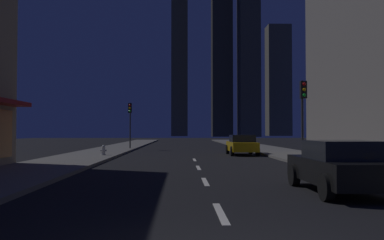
# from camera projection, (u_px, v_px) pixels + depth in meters

# --- Properties ---
(ground_plane) EXTENTS (78.00, 136.00, 0.10)m
(ground_plane) POSITION_uv_depth(u_px,v_px,m) (190.00, 150.00, 37.11)
(ground_plane) COLOR black
(sidewalk_right) EXTENTS (4.00, 76.00, 0.15)m
(sidewalk_right) POSITION_uv_depth(u_px,v_px,m) (265.00, 149.00, 37.32)
(sidewalk_right) COLOR #605E59
(sidewalk_right) RESTS_ON ground
(sidewalk_left) EXTENTS (4.00, 76.00, 0.15)m
(sidewalk_left) POSITION_uv_depth(u_px,v_px,m) (113.00, 149.00, 36.92)
(sidewalk_left) COLOR #605E59
(sidewalk_left) RESTS_ON ground
(lane_marking_center) EXTENTS (0.16, 23.00, 0.01)m
(lane_marking_center) POSITION_uv_depth(u_px,v_px,m) (205.00, 182.00, 13.53)
(lane_marking_center) COLOR silver
(lane_marking_center) RESTS_ON ground
(skyscraper_distant_tall) EXTENTS (5.88, 8.61, 69.01)m
(skyscraper_distant_tall) POSITION_uv_depth(u_px,v_px,m) (179.00, 43.00, 148.48)
(skyscraper_distant_tall) COLOR #4C4839
(skyscraper_distant_tall) RESTS_ON ground
(skyscraper_distant_mid) EXTENTS (6.54, 6.19, 67.34)m
(skyscraper_distant_mid) POSITION_uv_depth(u_px,v_px,m) (222.00, 34.00, 131.57)
(skyscraper_distant_mid) COLOR #343127
(skyscraper_distant_mid) RESTS_ON ground
(skyscraper_distant_short) EXTENTS (6.38, 8.79, 76.10)m
(skyscraper_distant_short) POSITION_uv_depth(u_px,v_px,m) (248.00, 19.00, 130.24)
(skyscraper_distant_short) COLOR #484536
(skyscraper_distant_short) RESTS_ON ground
(skyscraper_distant_slender) EXTENTS (8.81, 7.37, 42.46)m
(skyscraper_distant_slender) POSITION_uv_depth(u_px,v_px,m) (278.00, 81.00, 155.08)
(skyscraper_distant_slender) COLOR #5B5744
(skyscraper_distant_slender) RESTS_ON ground
(car_parked_near) EXTENTS (1.98, 4.24, 1.45)m
(car_parked_near) POSITION_uv_depth(u_px,v_px,m) (340.00, 166.00, 11.17)
(car_parked_near) COLOR black
(car_parked_near) RESTS_ON ground
(car_parked_far) EXTENTS (1.98, 4.24, 1.45)m
(car_parked_far) POSITION_uv_depth(u_px,v_px,m) (242.00, 145.00, 29.05)
(car_parked_far) COLOR gold
(car_parked_far) RESTS_ON ground
(fire_hydrant_far_left) EXTENTS (0.42, 0.30, 0.65)m
(fire_hydrant_far_left) POSITION_uv_depth(u_px,v_px,m) (103.00, 150.00, 26.41)
(fire_hydrant_far_left) COLOR #B2B2B2
(fire_hydrant_far_left) RESTS_ON sidewalk_left
(traffic_light_near_right) EXTENTS (0.32, 0.48, 4.20)m
(traffic_light_near_right) POSITION_uv_depth(u_px,v_px,m) (303.00, 103.00, 20.78)
(traffic_light_near_right) COLOR #2D2D2D
(traffic_light_near_right) RESTS_ON sidewalk_right
(traffic_light_far_left) EXTENTS (0.32, 0.48, 4.20)m
(traffic_light_far_left) POSITION_uv_depth(u_px,v_px,m) (130.00, 115.00, 37.09)
(traffic_light_far_left) COLOR #2D2D2D
(traffic_light_far_left) RESTS_ON sidewalk_left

